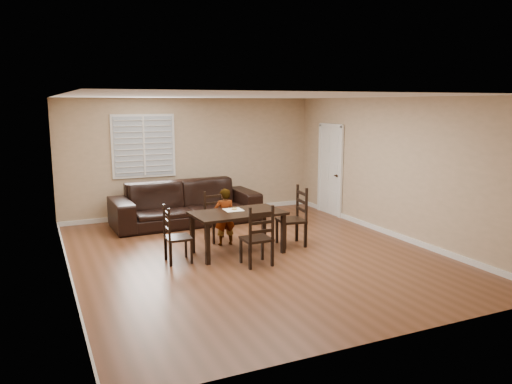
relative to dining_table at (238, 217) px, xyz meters
The scene contains 11 objects.
ground 0.70m from the dining_table, 41.74° to the right, with size 7.00×7.00×0.00m, color brown.
room 1.18m from the dining_table, ahead, with size 6.04×7.04×2.72m.
dining_table is the anchor object (origin of this frame).
chair_near 1.02m from the dining_table, 93.12° to the left, with size 0.47×0.45×0.94m.
chair_far 0.86m from the dining_table, 87.68° to the right, with size 0.46×0.43×1.00m.
chair_left 1.21m from the dining_table, behind, with size 0.41×0.44×0.95m.
chair_right 1.22m from the dining_table, ahead, with size 0.52×0.55×1.09m.
child 0.58m from the dining_table, 92.59° to the left, with size 0.39×0.25×1.06m, color gray.
napkin 0.20m from the dining_table, 92.59° to the left, with size 0.31×0.31×0.00m, color beige.
donut 0.21m from the dining_table, 86.25° to the left, with size 0.10×0.10×0.03m.
sofa 2.46m from the dining_table, 94.82° to the left, with size 3.13×1.22×0.91m, color black.
Camera 1 is at (-3.39, -7.61, 2.59)m, focal length 35.00 mm.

